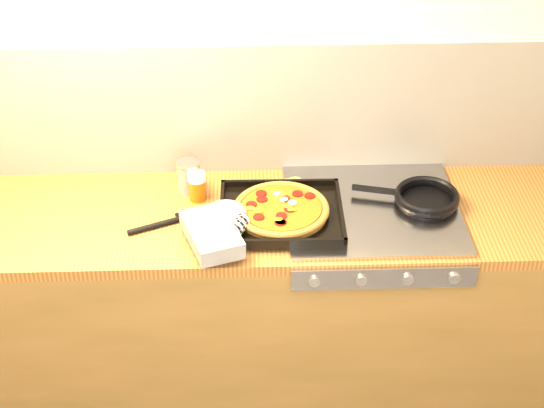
{
  "coord_description": "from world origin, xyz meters",
  "views": [
    {
      "loc": [
        0.01,
        -1.26,
        2.55
      ],
      "look_at": [
        0.1,
        1.08,
        0.95
      ],
      "focal_mm": 55.0,
      "sensor_mm": 36.0,
      "label": 1
    }
  ],
  "objects_px": {
    "tomato_can": "(189,177)",
    "juice_glass": "(197,186)",
    "frying_pan": "(425,198)",
    "pizza_on_tray": "(262,216)"
  },
  "relations": [
    {
      "from": "tomato_can",
      "to": "juice_glass",
      "type": "relative_size",
      "value": 1.13
    },
    {
      "from": "pizza_on_tray",
      "to": "juice_glass",
      "type": "distance_m",
      "value": 0.28
    },
    {
      "from": "pizza_on_tray",
      "to": "juice_glass",
      "type": "bearing_deg",
      "value": 142.05
    },
    {
      "from": "frying_pan",
      "to": "tomato_can",
      "type": "xyz_separation_m",
      "value": [
        -0.83,
        0.13,
        0.02
      ]
    },
    {
      "from": "tomato_can",
      "to": "juice_glass",
      "type": "height_order",
      "value": "tomato_can"
    },
    {
      "from": "pizza_on_tray",
      "to": "frying_pan",
      "type": "bearing_deg",
      "value": 9.96
    },
    {
      "from": "frying_pan",
      "to": "pizza_on_tray",
      "type": "bearing_deg",
      "value": -170.04
    },
    {
      "from": "tomato_can",
      "to": "juice_glass",
      "type": "xyz_separation_m",
      "value": [
        0.03,
        -0.06,
        -0.01
      ]
    },
    {
      "from": "frying_pan",
      "to": "juice_glass",
      "type": "bearing_deg",
      "value": 174.68
    },
    {
      "from": "frying_pan",
      "to": "tomato_can",
      "type": "relative_size",
      "value": 3.31
    }
  ]
}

